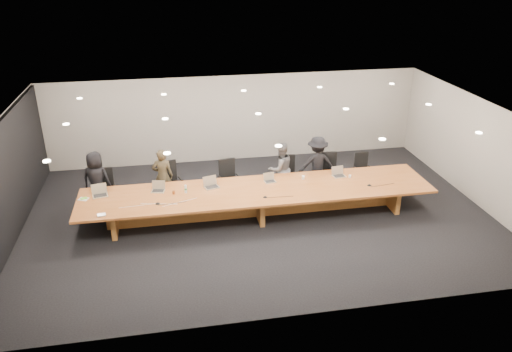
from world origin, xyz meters
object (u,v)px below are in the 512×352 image
(chair_far_right, at_px, (363,170))
(person_b, at_px, (163,176))
(chair_right, at_px, (329,172))
(mic_left, at_px, (158,203))
(person_c, at_px, (281,169))
(laptop_c, at_px, (212,183))
(paper_cup_far, at_px, (350,176))
(chair_far_left, at_px, (105,189))
(amber_mug, at_px, (174,192))
(laptop_e, at_px, (339,172))
(water_bottle, at_px, (186,189))
(av_box, at_px, (102,215))
(chair_mid_left, at_px, (229,179))
(paper_cup_near, at_px, (303,178))
(chair_mid_right, at_px, (287,175))
(laptop_a, at_px, (100,191))
(chair_left, at_px, (171,183))
(person_a, at_px, (97,180))
(laptop_b, at_px, (158,187))
(mic_center, at_px, (265,197))
(conference_table, at_px, (258,198))
(laptop_d, at_px, (270,178))
(mic_right, at_px, (369,185))
(person_d, at_px, (317,164))

(chair_far_right, height_order, person_b, person_b)
(chair_right, relative_size, chair_far_right, 1.12)
(chair_right, bearing_deg, chair_far_right, 11.59)
(mic_left, bearing_deg, person_c, 23.66)
(laptop_c, distance_m, paper_cup_far, 3.72)
(chair_far_left, distance_m, amber_mug, 2.10)
(laptop_e, relative_size, paper_cup_far, 4.16)
(water_bottle, xyz_separation_m, av_box, (-1.98, -0.86, -0.09))
(chair_mid_left, xyz_separation_m, paper_cup_near, (1.89, -0.81, 0.25))
(chair_mid_right, distance_m, person_c, 0.29)
(person_c, height_order, av_box, person_c)
(laptop_a, xyz_separation_m, mic_left, (1.41, -0.68, -0.13))
(chair_mid_right, distance_m, water_bottle, 3.06)
(paper_cup_near, bearing_deg, mic_left, -168.95)
(chair_left, height_order, laptop_a, chair_left)
(laptop_c, bearing_deg, chair_mid_right, 4.63)
(person_a, height_order, laptop_e, person_a)
(laptop_b, distance_m, mic_center, 2.74)
(chair_mid_left, relative_size, paper_cup_near, 11.53)
(chair_mid_left, height_order, person_a, person_a)
(conference_table, bearing_deg, chair_left, 151.96)
(laptop_a, distance_m, water_bottle, 2.12)
(paper_cup_far, bearing_deg, mic_left, -173.17)
(chair_mid_left, relative_size, person_b, 0.71)
(chair_far_left, xyz_separation_m, laptop_a, (-0.01, -0.85, 0.35))
(laptop_d, bearing_deg, water_bottle, 177.62)
(chair_far_right, relative_size, person_c, 0.64)
(mic_left, distance_m, mic_right, 5.43)
(av_box, bearing_deg, paper_cup_near, 2.44)
(chair_far_right, height_order, laptop_b, laptop_b)
(laptop_c, height_order, water_bottle, laptop_c)
(mic_center, xyz_separation_m, mic_right, (2.81, 0.18, 0.00))
(chair_far_left, bearing_deg, chair_left, -1.44)
(paper_cup_near, relative_size, mic_center, 0.87)
(chair_far_left, bearing_deg, person_b, 1.78)
(person_a, distance_m, paper_cup_near, 5.49)
(person_a, bearing_deg, water_bottle, 171.46)
(chair_mid_right, bearing_deg, mic_center, -110.73)
(chair_left, relative_size, laptop_d, 3.99)
(person_c, relative_size, amber_mug, 17.67)
(chair_right, bearing_deg, laptop_d, -151.99)
(person_a, distance_m, laptop_b, 1.85)
(laptop_a, relative_size, paper_cup_near, 3.89)
(conference_table, bearing_deg, water_bottle, 175.01)
(chair_mid_right, bearing_deg, person_a, -171.50)
(person_d, distance_m, mic_center, 2.51)
(laptop_b, relative_size, av_box, 1.74)
(mic_left, bearing_deg, chair_right, 17.30)
(person_d, bearing_deg, laptop_b, 11.25)
(person_c, relative_size, laptop_d, 5.24)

